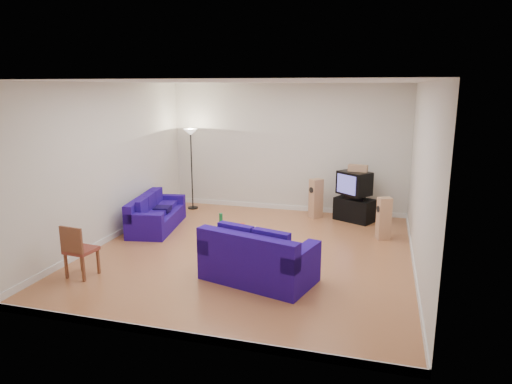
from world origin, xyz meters
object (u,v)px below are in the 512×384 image
(sofa_three_seat, at_px, (155,216))
(tv_stand, at_px, (354,210))
(sofa_loveseat, at_px, (257,262))
(television, at_px, (354,183))
(coffee_table, at_px, (232,232))

(sofa_three_seat, relative_size, tv_stand, 2.25)
(sofa_loveseat, bearing_deg, television, 87.61)
(sofa_three_seat, distance_m, tv_stand, 4.64)
(sofa_loveseat, bearing_deg, sofa_three_seat, 159.54)
(coffee_table, bearing_deg, tv_stand, 48.82)
(coffee_table, distance_m, tv_stand, 3.36)
(sofa_loveseat, bearing_deg, tv_stand, 87.27)
(sofa_three_seat, relative_size, sofa_loveseat, 1.01)
(sofa_loveseat, xyz_separation_m, coffee_table, (-0.92, 1.43, -0.03))
(sofa_three_seat, bearing_deg, tv_stand, 103.38)
(television, bearing_deg, sofa_three_seat, -118.31)
(sofa_loveseat, height_order, tv_stand, sofa_loveseat)
(coffee_table, xyz_separation_m, tv_stand, (2.21, 2.53, -0.04))
(tv_stand, bearing_deg, sofa_three_seat, -130.65)
(sofa_loveseat, distance_m, coffee_table, 1.70)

